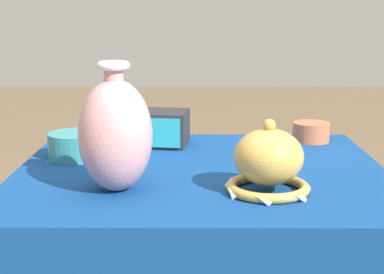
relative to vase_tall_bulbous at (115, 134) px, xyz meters
name	(u,v)px	position (x,y,z in m)	size (l,w,h in m)	color
display_table	(201,203)	(0.19, 0.16, -0.21)	(0.91, 0.81, 0.71)	olive
vase_tall_bulbous	(115,134)	(0.00, 0.00, 0.00)	(0.16, 0.16, 0.28)	#D19399
vase_dome_bell	(268,163)	(0.33, -0.01, -0.06)	(0.19, 0.20, 0.16)	gold
mosaic_tile_box	(163,128)	(0.08, 0.43, -0.08)	(0.16, 0.16, 0.10)	#232328
pot_squat_teal	(77,145)	(-0.14, 0.28, -0.09)	(0.15, 0.15, 0.07)	teal
pot_squat_terracotta	(311,132)	(0.51, 0.49, -0.10)	(0.11, 0.11, 0.06)	#BC6642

